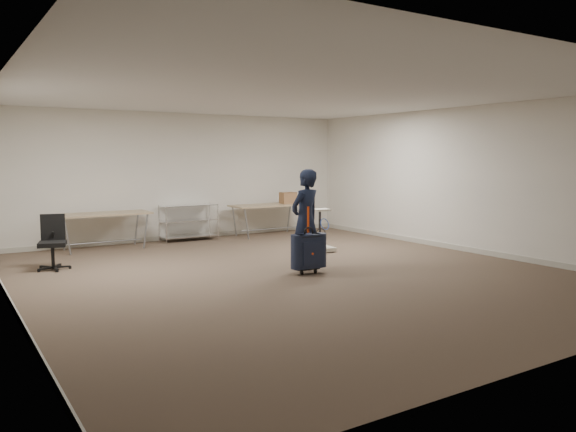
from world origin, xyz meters
TOP-DOWN VIEW (x-y plane):
  - ground at (0.00, 0.00)m, footprint 9.00×9.00m
  - room_shell at (0.00, 1.38)m, footprint 8.00×9.00m
  - folding_table_left at (-1.90, 3.95)m, footprint 1.80×0.75m
  - folding_table_right at (1.90, 3.95)m, footprint 1.80×0.75m
  - wire_shelf at (0.00, 4.20)m, footprint 1.22×0.47m
  - person at (0.38, 0.17)m, footprint 0.68×0.54m
  - suitcase at (0.21, -0.17)m, footprint 0.41×0.26m
  - office_chair at (-3.12, 2.38)m, footprint 0.54×0.54m
  - equipment_cart at (1.61, 1.45)m, footprint 0.51×0.51m
  - cardboard_box at (2.44, 3.96)m, footprint 0.37×0.29m

SIDE VIEW (x-z plane):
  - ground at x=0.00m, z-range 0.00..0.00m
  - room_shell at x=0.00m, z-range -4.45..4.55m
  - equipment_cart at x=1.61m, z-range -0.20..0.64m
  - office_chair at x=-3.12m, z-range -0.18..0.72m
  - suitcase at x=0.21m, z-range -0.17..0.90m
  - wire_shelf at x=0.00m, z-range 0.04..0.84m
  - folding_table_left at x=-1.90m, z-range 0.31..1.04m
  - folding_table_right at x=1.90m, z-range 0.31..1.04m
  - person at x=0.38m, z-range 0.00..1.64m
  - cardboard_box at x=2.44m, z-range 0.73..1.00m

